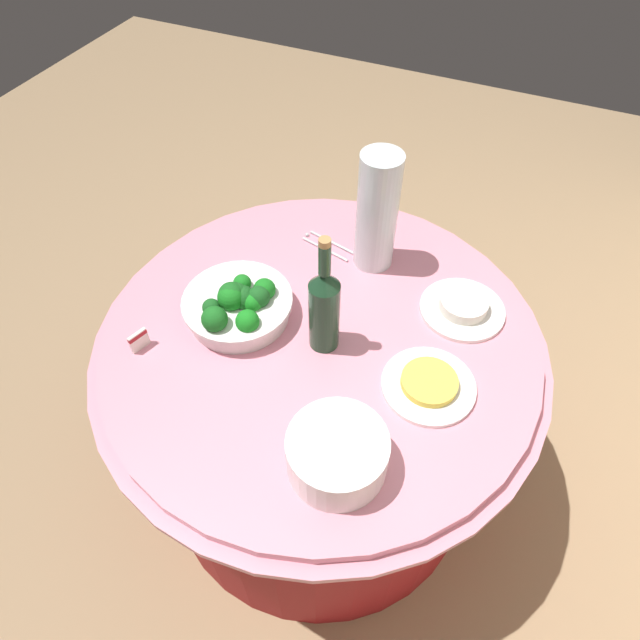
% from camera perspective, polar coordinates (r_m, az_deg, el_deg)
% --- Properties ---
extents(ground_plane, '(6.00, 6.00, 0.00)m').
position_cam_1_polar(ground_plane, '(2.02, 0.00, -14.70)').
color(ground_plane, '#9E7F5B').
extents(buffet_table, '(1.16, 1.16, 0.74)m').
position_cam_1_polar(buffet_table, '(1.69, 0.00, -9.16)').
color(buffet_table, maroon).
rests_on(buffet_table, ground_plane).
extents(broccoli_bowl, '(0.28, 0.28, 0.12)m').
position_cam_1_polar(broccoli_bowl, '(1.41, -8.43, 1.57)').
color(broccoli_bowl, white).
rests_on(broccoli_bowl, buffet_table).
extents(plate_stack, '(0.21, 0.21, 0.10)m').
position_cam_1_polar(plate_stack, '(1.16, 1.78, -13.63)').
color(plate_stack, white).
rests_on(plate_stack, buffet_table).
extents(wine_bottle, '(0.07, 0.07, 0.34)m').
position_cam_1_polar(wine_bottle, '(1.28, 0.44, 1.31)').
color(wine_bottle, '#1B3C24').
rests_on(wine_bottle, buffet_table).
extents(decorative_fruit_vase, '(0.11, 0.11, 0.34)m').
position_cam_1_polar(decorative_fruit_vase, '(1.49, 5.85, 10.35)').
color(decorative_fruit_vase, silver).
rests_on(decorative_fruit_vase, buffet_table).
extents(serving_tongs, '(0.08, 0.17, 0.01)m').
position_cam_1_polar(serving_tongs, '(1.62, 0.69, 7.77)').
color(serving_tongs, silver).
rests_on(serving_tongs, buffet_table).
extents(food_plate_rice, '(0.22, 0.22, 0.04)m').
position_cam_1_polar(food_plate_rice, '(1.48, 14.53, 1.33)').
color(food_plate_rice, white).
rests_on(food_plate_rice, buffet_table).
extents(food_plate_fried_egg, '(0.22, 0.22, 0.03)m').
position_cam_1_polar(food_plate_fried_egg, '(1.31, 11.16, -6.52)').
color(food_plate_fried_egg, white).
rests_on(food_plate_fried_egg, buffet_table).
extents(label_placard_front, '(0.05, 0.02, 0.05)m').
position_cam_1_polar(label_placard_front, '(1.41, -18.21, -1.95)').
color(label_placard_front, white).
rests_on(label_placard_front, buffet_table).
extents(label_placard_mid, '(0.05, 0.03, 0.05)m').
position_cam_1_polar(label_placard_mid, '(1.42, 0.43, 1.95)').
color(label_placard_mid, white).
rests_on(label_placard_mid, buffet_table).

